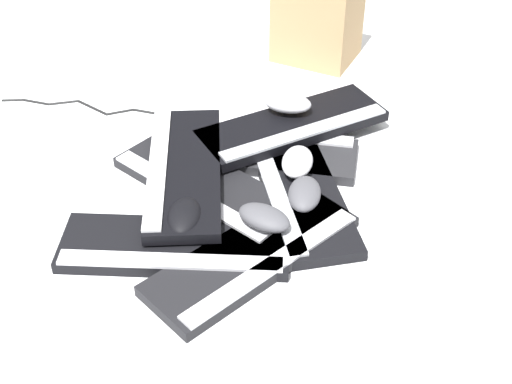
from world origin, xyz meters
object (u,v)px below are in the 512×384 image
(keyboard_5, at_px, (293,126))
(mouse_0, at_px, (288,103))
(keyboard_1, at_px, (207,187))
(mouse_1, at_px, (264,218))
(mouse_3, at_px, (184,217))
(keyboard_6, at_px, (183,170))
(keyboard_0, at_px, (259,152))
(cardboard_box, at_px, (317,19))
(keyboard_2, at_px, (175,247))
(keyboard_4, at_px, (299,191))
(mouse_2, at_px, (297,162))
(mouse_4, at_px, (305,194))
(keyboard_3, at_px, (254,255))

(keyboard_5, distance_m, mouse_0, 0.06)
(keyboard_1, bearing_deg, mouse_1, -124.14)
(mouse_3, bearing_deg, keyboard_6, -170.20)
(keyboard_5, height_order, mouse_0, mouse_0)
(keyboard_0, relative_size, mouse_3, 4.12)
(keyboard_6, relative_size, cardboard_box, 2.08)
(keyboard_1, height_order, cardboard_box, cardboard_box)
(keyboard_2, height_order, keyboard_5, keyboard_5)
(mouse_0, bearing_deg, keyboard_4, -73.66)
(keyboard_2, relative_size, keyboard_4, 1.01)
(keyboard_2, bearing_deg, mouse_1, -59.73)
(keyboard_0, distance_m, keyboard_5, 0.10)
(mouse_0, height_order, cardboard_box, cardboard_box)
(keyboard_4, xyz_separation_m, mouse_2, (0.05, 0.02, 0.04))
(keyboard_2, height_order, mouse_0, mouse_0)
(mouse_4, bearing_deg, keyboard_2, 122.92)
(keyboard_2, distance_m, mouse_0, 0.48)
(keyboard_1, relative_size, keyboard_4, 1.01)
(keyboard_2, xyz_separation_m, mouse_3, (0.05, -0.00, 0.04))
(keyboard_0, bearing_deg, mouse_4, -139.50)
(keyboard_1, distance_m, mouse_1, 0.19)
(keyboard_1, xyz_separation_m, mouse_1, (-0.10, -0.15, 0.04))
(keyboard_0, distance_m, mouse_1, 0.28)
(keyboard_0, bearing_deg, mouse_0, -17.74)
(keyboard_4, bearing_deg, mouse_4, -157.41)
(keyboard_3, bearing_deg, keyboard_1, 41.25)
(keyboard_2, relative_size, mouse_0, 4.20)
(keyboard_2, height_order, mouse_3, mouse_3)
(mouse_1, bearing_deg, keyboard_1, 162.80)
(keyboard_4, relative_size, mouse_1, 4.18)
(keyboard_3, bearing_deg, mouse_3, 78.24)
(keyboard_5, distance_m, mouse_2, 0.15)
(keyboard_5, height_order, mouse_3, mouse_3)
(keyboard_0, xyz_separation_m, mouse_1, (-0.26, -0.08, 0.04))
(keyboard_3, height_order, keyboard_5, keyboard_5)
(keyboard_6, bearing_deg, mouse_4, -93.42)
(keyboard_0, bearing_deg, keyboard_2, 168.60)
(keyboard_0, xyz_separation_m, mouse_4, (-0.17, -0.14, 0.04))
(mouse_3, distance_m, cardboard_box, 0.81)
(keyboard_6, height_order, mouse_1, mouse_1)
(mouse_3, bearing_deg, keyboard_2, -15.17)
(keyboard_0, height_order, mouse_3, mouse_3)
(keyboard_3, height_order, mouse_2, mouse_2)
(keyboard_1, bearing_deg, keyboard_6, 84.60)
(keyboard_1, bearing_deg, mouse_2, -61.98)
(mouse_1, bearing_deg, keyboard_0, 124.66)
(keyboard_6, xyz_separation_m, mouse_4, (-0.02, -0.27, 0.01))
(keyboard_2, height_order, mouse_1, mouse_1)
(keyboard_2, height_order, cardboard_box, cardboard_box)
(mouse_1, distance_m, mouse_2, 0.20)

